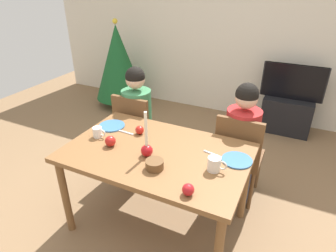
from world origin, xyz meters
TOP-DOWN VIEW (x-y plane):
  - ground_plane at (0.00, 0.00)m, footprint 7.68×7.68m
  - back_wall at (0.00, 2.60)m, footprint 6.40×0.10m
  - dining_table at (0.00, 0.00)m, footprint 1.40×0.90m
  - chair_left at (-0.57, 0.61)m, footprint 0.40×0.40m
  - chair_right at (0.51, 0.61)m, footprint 0.40×0.40m
  - person_left_child at (-0.57, 0.64)m, footprint 0.30×0.30m
  - person_right_child at (0.51, 0.64)m, footprint 0.30×0.30m
  - tv_stand at (0.80, 2.30)m, footprint 0.64×0.40m
  - tv at (0.80, 2.30)m, footprint 0.79×0.05m
  - christmas_tree at (-1.78, 2.07)m, footprint 0.78×0.78m
  - candle_centerpiece at (-0.03, -0.09)m, footprint 0.09×0.09m
  - plate_left at (-0.55, 0.18)m, footprint 0.23×0.23m
  - plate_right at (0.59, 0.13)m, footprint 0.22×0.22m
  - mug_left at (-0.54, -0.02)m, footprint 0.12×0.08m
  - mug_right at (0.47, -0.05)m, footprint 0.14×0.09m
  - fork_left at (-0.38, 0.14)m, footprint 0.18×0.02m
  - fork_right at (0.42, 0.13)m, footprint 0.18×0.05m
  - bowl_walnuts at (0.09, -0.21)m, footprint 0.13×0.13m
  - apple_near_candle at (-0.25, 0.17)m, footprint 0.07×0.07m
  - apple_by_left_plate at (-0.36, -0.09)m, footprint 0.09×0.09m
  - apple_by_right_mug at (0.41, -0.36)m, footprint 0.08×0.08m

SIDE VIEW (x-z plane):
  - ground_plane at x=0.00m, z-range 0.00..0.00m
  - tv_stand at x=0.80m, z-range 0.00..0.48m
  - chair_left at x=-0.57m, z-range 0.06..0.96m
  - chair_right at x=0.51m, z-range 0.06..0.96m
  - person_left_child at x=-0.57m, z-range -0.02..1.16m
  - person_right_child at x=0.51m, z-range -0.02..1.16m
  - dining_table at x=0.00m, z-range 0.29..1.04m
  - tv at x=0.80m, z-range 0.48..0.94m
  - christmas_tree at x=-1.78m, z-range 0.03..1.41m
  - fork_left at x=-0.38m, z-range 0.75..0.76m
  - fork_right at x=0.42m, z-range 0.75..0.76m
  - plate_left at x=-0.55m, z-range 0.75..0.76m
  - plate_right at x=0.59m, z-range 0.75..0.76m
  - bowl_walnuts at x=0.09m, z-range 0.75..0.81m
  - apple_near_candle at x=-0.25m, z-range 0.75..0.82m
  - apple_by_right_mug at x=0.41m, z-range 0.75..0.83m
  - mug_left at x=-0.54m, z-range 0.75..0.84m
  - apple_by_left_plate at x=-0.36m, z-range 0.75..0.84m
  - mug_right at x=0.47m, z-range 0.75..0.85m
  - candle_centerpiece at x=-0.03m, z-range 0.64..1.00m
  - back_wall at x=0.00m, z-range 0.00..2.60m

